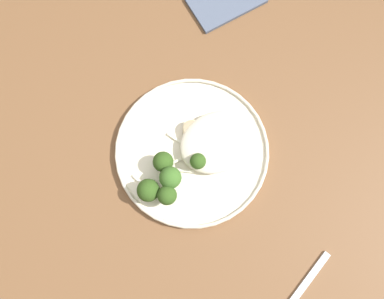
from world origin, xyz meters
name	(u,v)px	position (x,y,z in m)	size (l,w,h in m)	color
ground	(184,198)	(0.00, 0.00, 0.00)	(6.00, 6.00, 0.00)	#47423D
wooden_dining_table	(178,160)	(0.00, 0.00, 0.66)	(1.40, 1.00, 0.74)	brown
dinner_plate	(192,151)	(0.03, -0.02, 0.75)	(0.29, 0.29, 0.02)	beige
noodle_bed	(216,142)	(0.07, -0.03, 0.77)	(0.14, 0.11, 0.03)	beige
seared_scallop_tilted_round	(217,148)	(0.07, -0.04, 0.76)	(0.03, 0.03, 0.02)	#DBB77A
seared_scallop_left_edge	(192,129)	(0.04, 0.02, 0.76)	(0.03, 0.03, 0.02)	beige
seared_scallop_large_seared	(206,149)	(0.05, -0.03, 0.76)	(0.03, 0.03, 0.01)	beige
seared_scallop_center_golden	(230,156)	(0.08, -0.06, 0.76)	(0.03, 0.03, 0.02)	#DBB77A
broccoli_floret_small_sprig	(163,162)	(-0.03, -0.02, 0.78)	(0.04, 0.04, 0.05)	#89A356
broccoli_floret_rear_charred	(170,178)	(-0.04, -0.05, 0.79)	(0.04, 0.04, 0.06)	#89A356
broccoli_floret_left_leaning	(167,195)	(-0.05, -0.07, 0.79)	(0.03, 0.03, 0.06)	#89A356
broccoli_floret_front_edge	(148,190)	(-0.08, -0.05, 0.78)	(0.04, 0.04, 0.05)	#89A356
broccoli_floret_tall_stalk	(198,161)	(0.02, -0.04, 0.78)	(0.03, 0.03, 0.04)	#7A994C
onion_sliver_long_sliver	(172,164)	(-0.02, -0.02, 0.75)	(0.04, 0.01, 0.00)	silver
onion_sliver_pale_crescent	(180,170)	(-0.01, -0.04, 0.75)	(0.05, 0.01, 0.00)	silver
onion_sliver_short_strip	(142,184)	(-0.09, -0.03, 0.75)	(0.05, 0.01, 0.00)	silver
onion_sliver_curled_piece	(176,139)	(0.01, 0.02, 0.75)	(0.04, 0.01, 0.00)	silver
dinner_fork	(294,299)	(0.06, -0.33, 0.74)	(0.18, 0.09, 0.00)	silver
folded_napkin	(226,0)	(0.24, 0.24, 0.74)	(0.15, 0.09, 0.01)	#4C566B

